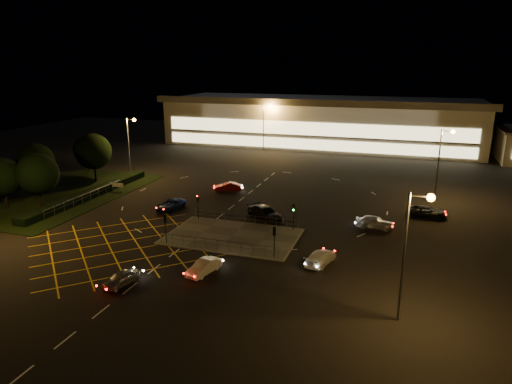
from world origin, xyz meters
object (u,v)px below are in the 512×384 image
(signal_sw, at_px, (165,223))
(car_right_silver, at_px, (374,222))
(signal_nw, at_px, (198,202))
(car_circ_red, at_px, (228,187))
(car_east_grey, at_px, (428,212))
(car_approach_white, at_px, (320,257))
(signal_se, at_px, (274,235))
(car_queue_white, at_px, (204,267))
(signal_ne, at_px, (294,211))
(car_near_silver, at_px, (121,279))
(car_far_dkgrey, at_px, (265,213))
(car_left_blue, at_px, (170,205))

(signal_sw, height_order, car_right_silver, signal_sw)
(signal_nw, xyz_separation_m, car_circ_red, (-1.37, 13.38, -1.71))
(car_right_silver, height_order, car_east_grey, car_right_silver)
(car_approach_white, bearing_deg, car_circ_red, -36.03)
(signal_se, xyz_separation_m, car_right_silver, (8.79, 11.73, -1.61))
(signal_nw, bearing_deg, car_circ_red, 95.82)
(signal_se, distance_m, car_queue_white, 7.63)
(car_approach_white, bearing_deg, car_queue_white, 43.08)
(car_circ_red, relative_size, car_east_grey, 0.84)
(signal_ne, xyz_separation_m, car_east_grey, (14.83, 10.13, -1.71))
(signal_se, xyz_separation_m, car_near_silver, (-11.06, -9.72, -1.76))
(signal_se, relative_size, car_circ_red, 0.79)
(signal_ne, relative_size, car_far_dkgrey, 0.59)
(signal_ne, bearing_deg, car_right_silver, 23.05)
(signal_ne, distance_m, car_approach_white, 9.28)
(car_queue_white, bearing_deg, car_east_grey, 63.67)
(car_left_blue, xyz_separation_m, car_right_silver, (26.14, 1.01, 0.11))
(car_queue_white, distance_m, car_right_silver, 22.05)
(signal_se, relative_size, signal_ne, 1.00)
(car_far_dkgrey, relative_size, car_right_silver, 1.21)
(signal_se, height_order, car_east_grey, signal_se)
(signal_nw, bearing_deg, car_queue_white, -62.84)
(car_left_blue, distance_m, car_right_silver, 26.16)
(signal_nw, xyz_separation_m, car_left_blue, (-5.35, 2.74, -1.73))
(signal_sw, relative_size, car_left_blue, 0.69)
(signal_sw, xyz_separation_m, car_east_grey, (26.83, 18.12, -1.71))
(signal_se, distance_m, car_circ_red, 25.26)
(car_right_silver, xyz_separation_m, car_circ_red, (-22.16, 9.64, -0.10))
(signal_se, height_order, car_approach_white, signal_se)
(signal_sw, relative_size, car_queue_white, 0.81)
(car_left_blue, distance_m, car_far_dkgrey, 13.04)
(signal_ne, relative_size, car_approach_white, 0.70)
(car_right_silver, bearing_deg, signal_se, 145.46)
(car_left_blue, bearing_deg, car_approach_white, -16.16)
(signal_ne, height_order, car_right_silver, signal_ne)
(signal_nw, xyz_separation_m, car_near_silver, (0.94, -17.71, -1.76))
(signal_nw, relative_size, car_queue_white, 0.81)
(car_left_blue, height_order, car_far_dkgrey, car_far_dkgrey)
(car_circ_red, bearing_deg, car_east_grey, 61.41)
(signal_sw, bearing_deg, car_far_dkgrey, -124.95)
(signal_ne, bearing_deg, signal_sw, -146.35)
(signal_se, xyz_separation_m, car_circ_red, (-13.37, 21.37, -1.71))
(car_approach_white, bearing_deg, signal_se, 15.14)
(signal_se, height_order, car_circ_red, signal_se)
(car_near_silver, relative_size, car_approach_white, 0.79)
(signal_nw, relative_size, car_east_grey, 0.66)
(signal_sw, xyz_separation_m, car_left_blue, (-5.35, 10.72, -1.73))
(car_approach_white, bearing_deg, car_left_blue, -12.03)
(signal_sw, bearing_deg, car_left_blue, -63.47)
(signal_nw, bearing_deg, car_right_silver, 10.20)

